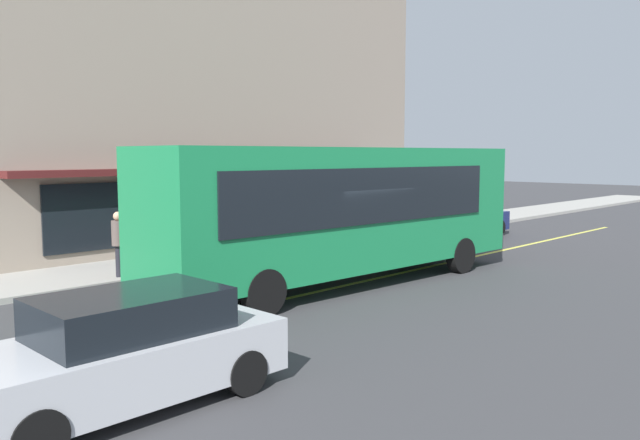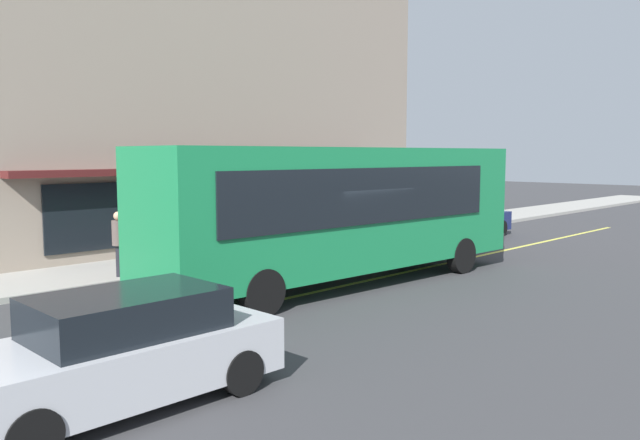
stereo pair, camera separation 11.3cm
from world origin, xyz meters
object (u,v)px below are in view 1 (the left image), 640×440
at_px(pedestrian_mid_block, 186,221).
at_px(pedestrian_by_curb, 118,238).
at_px(bus, 346,207).
at_px(car_navy, 464,219).
at_px(car_silver, 124,352).
at_px(traffic_light, 149,184).

xyz_separation_m(pedestrian_mid_block, pedestrian_by_curb, (-3.34, -1.89, -0.03)).
bearing_deg(bus, car_navy, 14.84).
distance_m(car_navy, pedestrian_by_curb, 14.21).
xyz_separation_m(car_silver, pedestrian_mid_block, (7.35, 9.46, 0.47)).
height_order(bus, car_navy, bus).
distance_m(traffic_light, car_navy, 13.33).
distance_m(bus, car_silver, 8.69).
bearing_deg(bus, pedestrian_by_curb, 132.23).
bearing_deg(traffic_light, car_silver, -123.24).
height_order(traffic_light, pedestrian_mid_block, traffic_light).
height_order(pedestrian_mid_block, pedestrian_by_curb, pedestrian_mid_block).
bearing_deg(car_silver, pedestrian_mid_block, 52.14).
bearing_deg(pedestrian_by_curb, pedestrian_mid_block, 29.54).
distance_m(car_silver, car_navy, 19.05).
bearing_deg(car_silver, bus, 21.80).
relative_size(car_silver, pedestrian_mid_block, 2.46).
xyz_separation_m(traffic_light, car_navy, (13.08, -1.81, -1.79)).
relative_size(bus, pedestrian_mid_block, 6.40).
height_order(car_silver, pedestrian_by_curb, pedestrian_by_curb).
bearing_deg(traffic_light, pedestrian_by_curb, -173.45).
bearing_deg(pedestrian_by_curb, car_silver, -117.94).
relative_size(car_silver, car_navy, 0.99).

